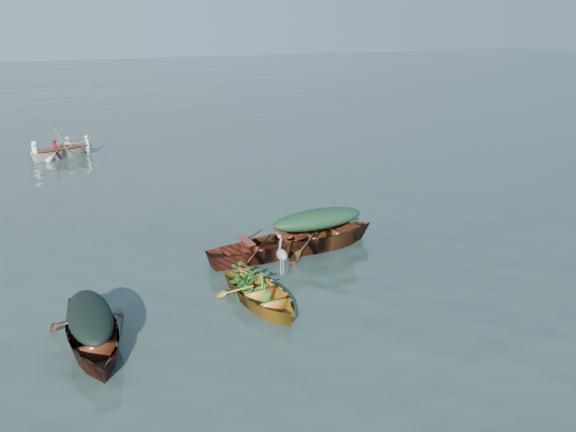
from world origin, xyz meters
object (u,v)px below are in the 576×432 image
open_wooden_boat (265,258)px  heron (282,261)px  yellow_dinghy (262,305)px  dark_covered_boat (94,347)px  green_tarp_boat (317,248)px  rowed_boat (63,157)px

open_wooden_boat → heron: (-0.30, -2.19, 0.90)m
yellow_dinghy → dark_covered_boat: bearing=174.4°
green_tarp_boat → heron: 3.12m
green_tarp_boat → yellow_dinghy: bearing=130.9°
rowed_boat → green_tarp_boat: bearing=-175.1°
dark_covered_boat → open_wooden_boat: (4.38, 2.81, 0.00)m
heron → rowed_boat: bearing=94.0°
yellow_dinghy → open_wooden_boat: size_ratio=0.76×
yellow_dinghy → open_wooden_boat: open_wooden_boat is taller
green_tarp_boat → rowed_boat: 14.81m
yellow_dinghy → heron: size_ratio=3.53×
dark_covered_boat → open_wooden_boat: size_ratio=0.93×
yellow_dinghy → rowed_boat: bearing=92.1°
yellow_dinghy → rowed_boat: 16.32m
open_wooden_boat → heron: 2.38m
heron → open_wooden_boat: bearing=69.3°
yellow_dinghy → heron: (0.53, 0.17, 0.90)m
yellow_dinghy → green_tarp_boat: green_tarp_boat is taller
green_tarp_boat → rowed_boat: size_ratio=1.24×
green_tarp_boat → heron: size_ratio=5.22×
heron → yellow_dinghy: bearing=-174.8°
open_wooden_boat → yellow_dinghy: bearing=153.2°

